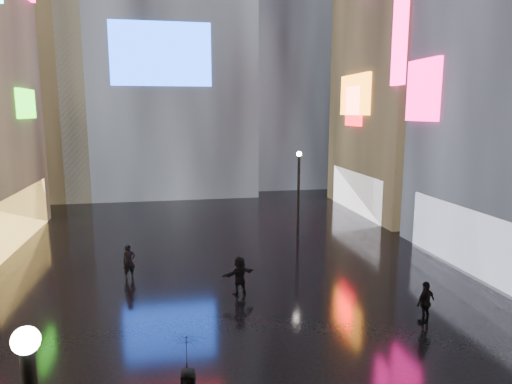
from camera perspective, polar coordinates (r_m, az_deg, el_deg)
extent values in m
plane|color=black|center=(23.09, -3.77, -8.85)|extent=(140.00, 140.00, 0.00)
cube|color=#FFC659|center=(29.57, -27.26, -2.73)|extent=(0.20, 10.00, 3.00)
cube|color=#31E819|center=(30.65, -26.82, 9.82)|extent=(0.25, 3.00, 1.71)
cube|color=white|center=(23.94, 24.72, -5.33)|extent=(0.20, 9.00, 3.00)
cube|color=#FF0C6D|center=(26.52, 20.17, 11.85)|extent=(0.25, 2.99, 3.26)
cube|color=black|center=(37.33, 20.54, 19.52)|extent=(10.00, 12.00, 28.00)
cube|color=white|center=(35.04, 12.41, 0.01)|extent=(0.20, 9.00, 3.00)
cube|color=orange|center=(34.75, 12.26, 11.79)|extent=(0.25, 4.92, 2.91)
cube|color=#FF0C18|center=(34.84, 12.13, 10.44)|extent=(0.25, 2.63, 2.87)
cube|color=#194CFF|center=(38.86, -11.79, 16.54)|extent=(8.00, 0.20, 5.00)
cube|color=black|center=(50.00, 3.03, 21.03)|extent=(12.00, 12.00, 34.00)
cube|color=black|center=(45.49, -26.31, 16.03)|extent=(10.00, 10.00, 26.00)
sphere|color=white|center=(5.70, -26.84, -16.23)|extent=(0.30, 0.30, 0.30)
cylinder|color=black|center=(26.81, 5.32, -0.68)|extent=(0.16, 0.16, 5.00)
sphere|color=white|center=(26.46, 5.41, 4.76)|extent=(0.30, 0.30, 0.30)
imported|color=black|center=(17.74, 20.44, -12.79)|extent=(0.98, 0.71, 1.55)
imported|color=black|center=(19.12, -2.05, -10.37)|extent=(1.55, 0.99, 1.60)
imported|color=black|center=(21.53, -15.58, -8.41)|extent=(0.67, 0.56, 1.58)
imported|color=black|center=(11.20, -8.61, -19.18)|extent=(1.23, 1.24, 0.82)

